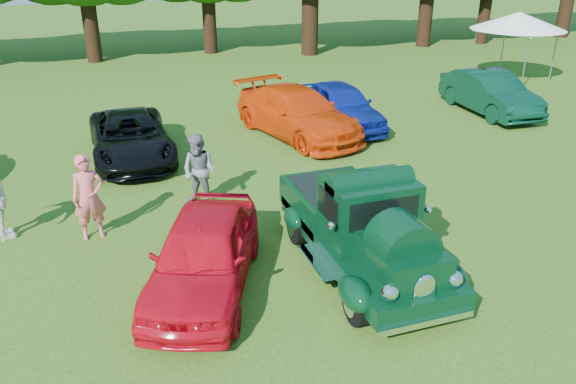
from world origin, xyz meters
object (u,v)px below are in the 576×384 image
object	(u,v)px
back_car_orange	(298,113)
canopy_tent	(519,21)
back_car_blue	(340,105)
back_car_green	(490,93)
spectator_pink	(89,197)
spectator_grey	(199,171)
hero_pickup	(362,228)
back_car_black	(131,137)
red_convertible	(204,253)

from	to	relation	value
back_car_orange	canopy_tent	bearing A→B (deg)	4.69
back_car_blue	back_car_green	bearing A→B (deg)	-2.11
spectator_pink	canopy_tent	xyz separation A→B (m)	(19.06, 9.81, 1.78)
back_car_blue	back_car_green	world-z (taller)	back_car_green
spectator_grey	hero_pickup	bearing A→B (deg)	-14.12
back_car_blue	hero_pickup	bearing A→B (deg)	-111.75
hero_pickup	canopy_tent	size ratio (longest dim) A/B	0.93
back_car_black	canopy_tent	world-z (taller)	canopy_tent
back_car_green	spectator_pink	world-z (taller)	spectator_pink
canopy_tent	spectator_grey	bearing A→B (deg)	-151.58
spectator_pink	canopy_tent	bearing A→B (deg)	19.41
back_car_orange	back_car_blue	xyz separation A→B (m)	(1.77, 0.44, -0.01)
back_car_black	red_convertible	bearing A→B (deg)	-85.28
red_convertible	canopy_tent	distance (m)	21.33
back_car_black	back_car_blue	size ratio (longest dim) A/B	1.07
back_car_orange	spectator_pink	bearing A→B (deg)	-156.87
back_car_blue	spectator_grey	distance (m)	7.68
spectator_pink	canopy_tent	size ratio (longest dim) A/B	0.35
hero_pickup	spectator_grey	size ratio (longest dim) A/B	2.77
back_car_orange	spectator_grey	bearing A→B (deg)	-148.39
canopy_tent	hero_pickup	bearing A→B (deg)	-137.44
hero_pickup	spectator_grey	bearing A→B (deg)	122.55
back_car_orange	spectator_grey	distance (m)	6.09
hero_pickup	back_car_blue	size ratio (longest dim) A/B	1.10
spectator_grey	canopy_tent	distance (m)	18.83
back_car_orange	back_car_blue	size ratio (longest dim) A/B	1.19
back_car_black	spectator_pink	bearing A→B (deg)	-104.88
red_convertible	back_car_blue	xyz separation A→B (m)	(6.54, 8.56, 0.05)
back_car_blue	spectator_grey	world-z (taller)	spectator_grey
back_car_black	spectator_grey	size ratio (longest dim) A/B	2.69
back_car_orange	hero_pickup	bearing A→B (deg)	-116.50
back_car_green	red_convertible	bearing A→B (deg)	-143.79
back_car_green	spectator_grey	xyz separation A→B (m)	(-12.07, -4.71, 0.13)
back_car_blue	spectator_pink	world-z (taller)	spectator_pink
hero_pickup	red_convertible	world-z (taller)	hero_pickup
hero_pickup	canopy_tent	world-z (taller)	canopy_tent
hero_pickup	back_car_green	xyz separation A→B (m)	(9.57, 8.62, -0.07)
back_car_black	canopy_tent	distance (m)	18.60
red_convertible	back_car_blue	distance (m)	10.78
red_convertible	spectator_pink	bearing A→B (deg)	147.72
back_car_black	spectator_grey	bearing A→B (deg)	-72.11
hero_pickup	back_car_black	bearing A→B (deg)	115.90
hero_pickup	back_car_blue	world-z (taller)	hero_pickup
red_convertible	canopy_tent	bearing A→B (deg)	58.98
hero_pickup	back_car_black	distance (m)	8.79
back_car_green	spectator_pink	xyz separation A→B (m)	(-14.65, -5.60, 0.18)
back_car_black	back_car_orange	bearing A→B (deg)	4.07
hero_pickup	spectator_pink	distance (m)	5.91
back_car_orange	back_car_blue	bearing A→B (deg)	-1.40
hero_pickup	back_car_orange	xyz separation A→B (m)	(1.66, 8.36, -0.06)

